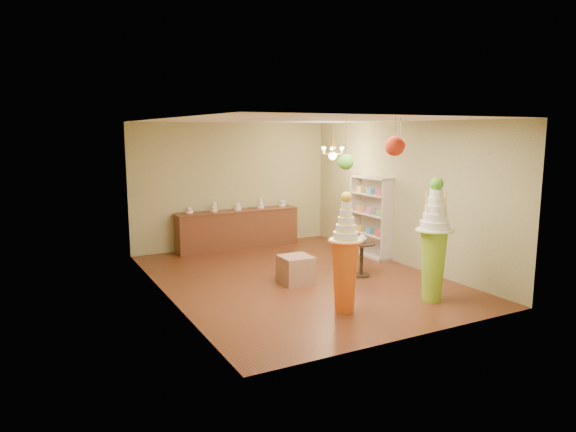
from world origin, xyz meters
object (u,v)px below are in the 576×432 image
pedestal_green (434,250)px  round_table (362,255)px  pedestal_orange (345,266)px  sideboard (238,228)px

pedestal_green → round_table: 1.81m
round_table → pedestal_orange: bearing=-133.3°
pedestal_green → sideboard: (-1.35, 5.17, -0.38)m
sideboard → round_table: 3.62m
pedestal_green → pedestal_orange: bearing=170.8°
pedestal_green → pedestal_orange: pedestal_green is taller
pedestal_green → sideboard: bearing=104.6°
pedestal_green → pedestal_orange: size_ratio=1.09×
sideboard → round_table: sideboard is taller
pedestal_orange → round_table: (1.40, 1.49, -0.30)m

